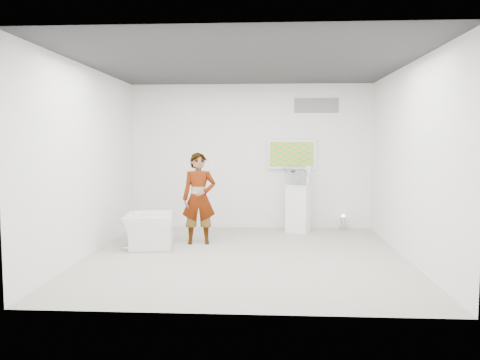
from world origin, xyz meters
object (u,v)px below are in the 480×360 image
Objects in this scene: person at (199,198)px; floor_uplight at (343,223)px; armchair at (149,230)px; tv at (292,154)px; pedestal at (298,208)px.

person is 5.33× the size of floor_uplight.
floor_uplight is (3.59, 1.78, -0.14)m from armchair.
floor_uplight is at bearing -6.53° from tv.
armchair is at bearing -164.68° from person.
pedestal is 1.03m from floor_uplight.
armchair is at bearing -153.62° from floor_uplight.
armchair is at bearing -143.02° from tv.
tv is at bearing 35.13° from person.
armchair is 3.06m from pedestal.
person is 2.21m from pedestal.
tv reaches higher than pedestal.
tv is 3.41m from armchair.
floor_uplight is (2.78, 1.44, -0.66)m from person.
pedestal reaches higher than floor_uplight.
armchair reaches higher than floor_uplight.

